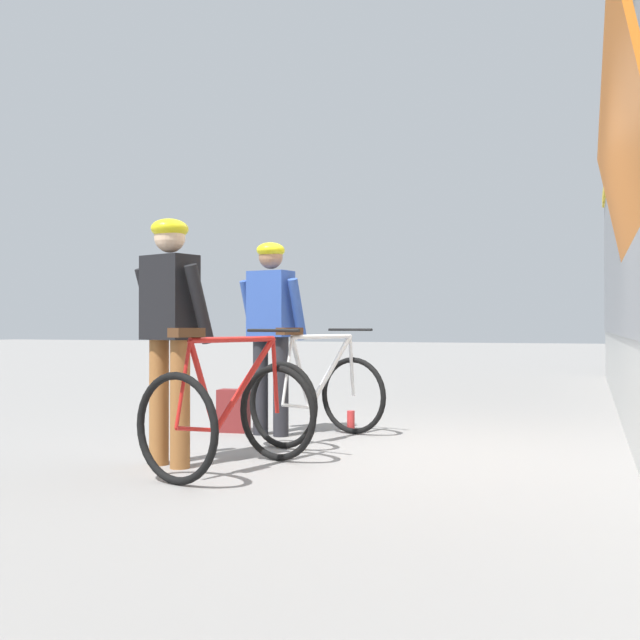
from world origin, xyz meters
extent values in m
plane|color=gray|center=(0.00, 0.00, 0.00)|extent=(80.00, 80.00, 0.00)
cube|color=orange|center=(1.76, -0.14, 1.80)|extent=(0.39, 4.35, 1.67)
cube|color=black|center=(1.75, 1.00, 2.25)|extent=(0.04, 1.10, 0.80)
cylinder|color=#935B2D|center=(-1.43, -1.07, 0.45)|extent=(0.14, 0.14, 0.90)
cylinder|color=#935B2D|center=(-1.22, -1.13, 0.45)|extent=(0.14, 0.14, 0.90)
cube|color=black|center=(-1.33, -1.10, 1.20)|extent=(0.43, 0.34, 0.60)
cylinder|color=black|center=(-1.56, -0.99, 1.15)|extent=(0.16, 0.27, 0.56)
cylinder|color=black|center=(-1.07, -1.14, 1.15)|extent=(0.16, 0.27, 0.56)
sphere|color=beige|center=(-1.33, -1.10, 1.63)|extent=(0.22, 0.22, 0.22)
ellipsoid|color=yellow|center=(-1.33, -1.10, 1.69)|extent=(0.32, 0.34, 0.14)
cylinder|color=#232328|center=(-1.36, 0.54, 0.45)|extent=(0.14, 0.14, 0.90)
cylinder|color=#232328|center=(-1.14, 0.51, 0.45)|extent=(0.14, 0.14, 0.90)
cube|color=#2D4C9E|center=(-1.25, 0.52, 1.20)|extent=(0.41, 0.30, 0.60)
cylinder|color=#2D4C9E|center=(-1.50, 0.60, 1.15)|extent=(0.13, 0.27, 0.56)
cylinder|color=#2D4C9E|center=(-0.99, 0.52, 1.15)|extent=(0.13, 0.27, 0.56)
sphere|color=#9E7051|center=(-1.25, 0.52, 1.63)|extent=(0.22, 0.22, 0.22)
ellipsoid|color=yellow|center=(-1.25, 0.52, 1.69)|extent=(0.29, 0.31, 0.14)
torus|color=black|center=(-0.69, -0.64, 0.36)|extent=(0.70, 0.23, 0.71)
torus|color=black|center=(-0.96, -1.62, 0.36)|extent=(0.70, 0.23, 0.71)
cylinder|color=red|center=(-0.79, -0.98, 0.60)|extent=(0.21, 0.63, 0.63)
cylinder|color=red|center=(-0.82, -1.10, 0.91)|extent=(0.26, 0.83, 0.04)
cylinder|color=red|center=(-0.90, -1.39, 0.60)|extent=(0.11, 0.28, 0.62)
cylinder|color=red|center=(-0.91, -1.45, 0.33)|extent=(0.12, 0.36, 0.08)
cylinder|color=red|center=(-0.94, -1.56, 0.63)|extent=(0.06, 0.14, 0.56)
cylinder|color=red|center=(-0.70, -0.66, 0.63)|extent=(0.05, 0.09, 0.55)
cylinder|color=black|center=(-0.71, -0.69, 0.97)|extent=(0.47, 0.15, 0.02)
cube|color=#4C2D19|center=(-0.94, -1.53, 0.96)|extent=(0.16, 0.26, 0.06)
torus|color=black|center=(-0.57, 0.87, 0.36)|extent=(0.69, 0.25, 0.71)
torus|color=black|center=(-0.87, -0.11, 0.36)|extent=(0.69, 0.25, 0.71)
cylinder|color=white|center=(-0.68, 0.53, 0.60)|extent=(0.23, 0.63, 0.63)
cylinder|color=white|center=(-0.71, 0.41, 0.91)|extent=(0.29, 0.82, 0.04)
cylinder|color=white|center=(-0.80, 0.12, 0.60)|extent=(0.12, 0.27, 0.62)
cylinder|color=white|center=(-0.82, 0.06, 0.33)|extent=(0.13, 0.35, 0.08)
cylinder|color=white|center=(-0.85, -0.05, 0.63)|extent=(0.06, 0.14, 0.56)
cylinder|color=white|center=(-0.58, 0.84, 0.63)|extent=(0.05, 0.09, 0.55)
cylinder|color=black|center=(-0.59, 0.82, 0.97)|extent=(0.47, 0.16, 0.02)
cube|color=#4C2D19|center=(-0.84, -0.02, 0.96)|extent=(0.17, 0.26, 0.06)
cube|color=maroon|center=(-1.67, 0.61, 0.20)|extent=(0.30, 0.21, 0.40)
cylinder|color=red|center=(-0.62, 0.95, 0.10)|extent=(0.07, 0.07, 0.20)
camera|label=1|loc=(1.48, -5.71, 0.99)|focal=41.78mm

